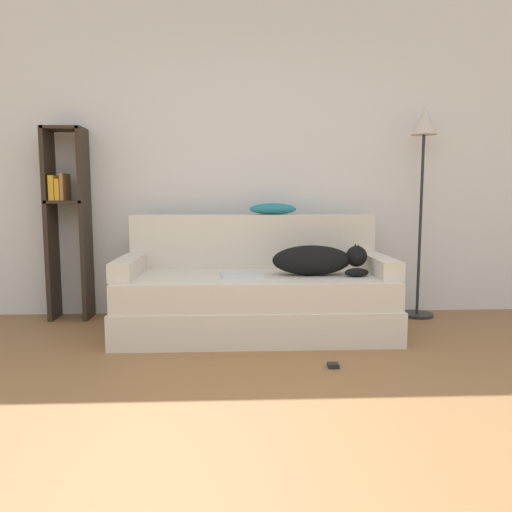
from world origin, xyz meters
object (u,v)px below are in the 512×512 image
object	(u,v)px
laptop	(242,275)
power_adapter	(333,365)
throw_pillow	(273,209)
floor_lamp	(423,157)
bookshelf	(67,215)
dog	(318,260)
couch	(255,304)

from	to	relation	value
laptop	power_adapter	world-z (taller)	laptop
power_adapter	throw_pillow	bearing A→B (deg)	103.07
floor_lamp	bookshelf	bearing A→B (deg)	178.86
bookshelf	laptop	bearing A→B (deg)	-22.52
floor_lamp	power_adapter	bearing A→B (deg)	-127.96
throw_pillow	bookshelf	distance (m)	1.70
dog	floor_lamp	world-z (taller)	floor_lamp
throw_pillow	floor_lamp	world-z (taller)	floor_lamp
throw_pillow	floor_lamp	xyz separation A→B (m)	(1.25, 0.07, 0.43)
throw_pillow	bookshelf	xyz separation A→B (m)	(-1.69, 0.13, -0.05)
bookshelf	power_adapter	world-z (taller)	bookshelf
power_adapter	bookshelf	bearing A→B (deg)	146.28
bookshelf	floor_lamp	size ratio (longest dim) A/B	0.90
couch	floor_lamp	size ratio (longest dim) A/B	1.15
dog	laptop	world-z (taller)	dog
couch	laptop	world-z (taller)	laptop
couch	bookshelf	bearing A→B (deg)	160.98
throw_pillow	bookshelf	bearing A→B (deg)	175.54
couch	laptop	distance (m)	0.27
couch	bookshelf	world-z (taller)	bookshelf
dog	laptop	size ratio (longest dim) A/B	2.15
laptop	floor_lamp	distance (m)	1.84
bookshelf	power_adapter	xyz separation A→B (m)	(1.97, -1.31, -0.86)
couch	floor_lamp	world-z (taller)	floor_lamp
dog	laptop	bearing A→B (deg)	-178.04
dog	bookshelf	size ratio (longest dim) A/B	0.45
throw_pillow	power_adapter	size ratio (longest dim) A/B	5.78
laptop	throw_pillow	distance (m)	0.71
dog	bookshelf	distance (m)	2.09
floor_lamp	laptop	bearing A→B (deg)	-160.62
couch	dog	xyz separation A→B (m)	(0.46, -0.04, 0.34)
couch	laptop	xyz separation A→B (m)	(-0.10, -0.06, 0.24)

